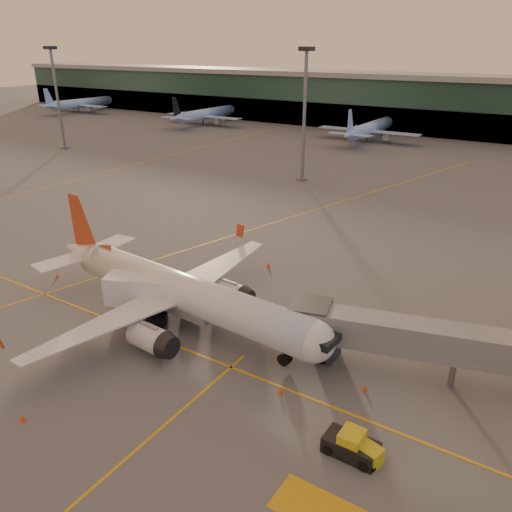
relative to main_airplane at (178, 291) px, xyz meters
The scene contains 16 objects.
ground 9.96m from the main_airplane, 65.90° to the right, with size 600.00×600.00×0.00m, color #4C4F54.
taxi_markings 36.30m from the main_airplane, 95.57° to the left, with size 100.12×173.00×0.01m.
terminal 133.43m from the main_airplane, 88.36° to the left, with size 400.00×20.00×17.60m.
mast_west_far 102.07m from the main_airplane, 148.18° to the left, with size 2.40×2.40×25.60m.
mast_west_near 60.79m from the main_airplane, 105.73° to the left, with size 2.40×2.40×25.60m.
distant_aircraft_row 120.38m from the main_airplane, 114.52° to the left, with size 225.00×34.00×13.00m.
main_airplane is the anchor object (origin of this frame).
jet_bridge 27.25m from the main_airplane, ahead, with size 28.35×10.27×5.47m.
catering_truck 4.30m from the main_airplane, 158.40° to the right, with size 6.69×4.92×4.77m.
gpu_cart 23.88m from the main_airplane, 17.85° to the right, with size 2.42×1.79×1.27m.
pushback_tug 22.86m from the main_airplane, 18.80° to the right, with size 3.72×2.06×1.90m.
cone_nose 20.04m from the main_airplane, ahead, with size 0.41×0.41×0.52m.
cone_tail 19.67m from the main_airplane, behind, with size 0.42×0.42×0.54m.
cone_wing_right 17.75m from the main_airplane, 91.37° to the right, with size 0.44×0.44×0.56m.
cone_wing_left 16.66m from the main_airplane, 87.91° to the left, with size 0.49×0.49×0.63m.
cone_fwd 15.15m from the main_airplane, 16.66° to the right, with size 0.42×0.42×0.54m.
Camera 1 is at (26.30, -24.36, 25.95)m, focal length 35.00 mm.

